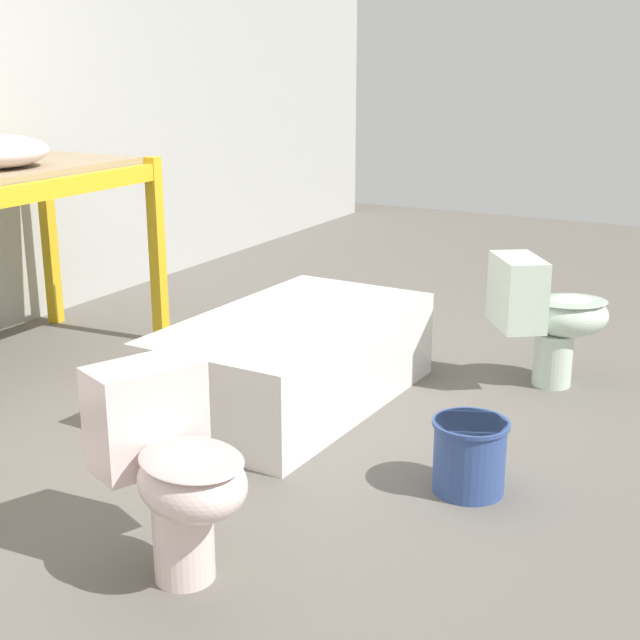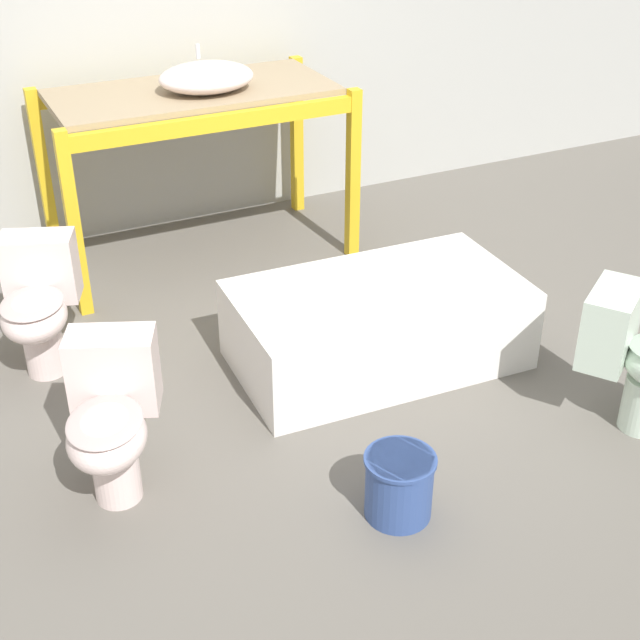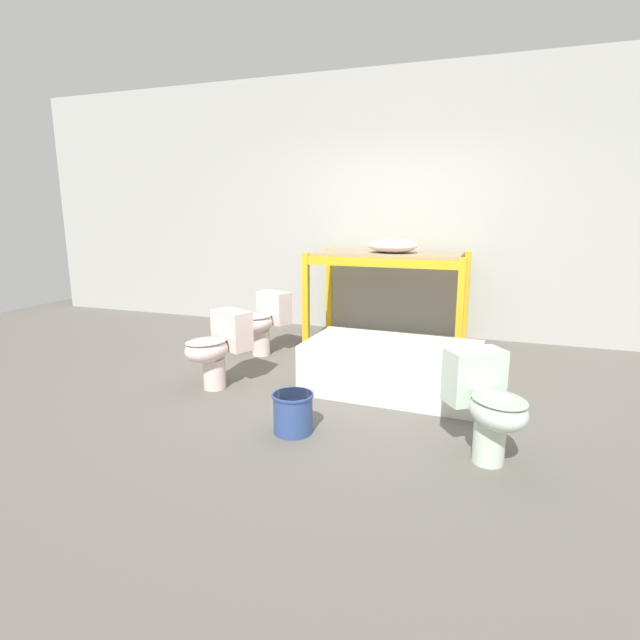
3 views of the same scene
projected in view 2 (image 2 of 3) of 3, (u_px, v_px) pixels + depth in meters
ground_plane at (305, 368)px, 4.58m from camera, size 12.00×12.00×0.00m
shelving_rack at (194, 116)px, 5.26m from camera, size 1.77×0.90×1.07m
sink_basin at (206, 77)px, 5.10m from camera, size 0.55×0.45×0.24m
bathtub_main at (378, 319)px, 4.52m from camera, size 1.47×0.85×0.43m
toilet_near at (38, 302)px, 4.40m from camera, size 0.52×0.65×0.67m
toilet_far at (111, 416)px, 3.59m from camera, size 0.53×0.66×0.67m
bucket_white at (399, 484)px, 3.57m from camera, size 0.29×0.29×0.29m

